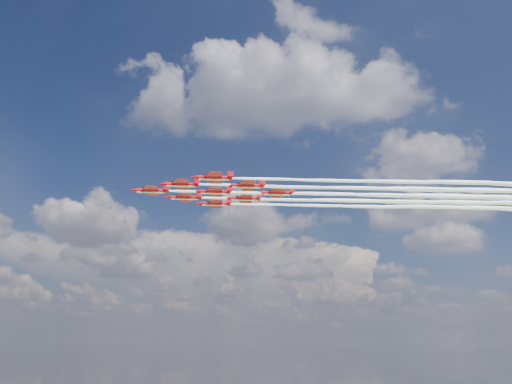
% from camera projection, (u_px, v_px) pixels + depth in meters
% --- Properties ---
extents(jet_lead, '(143.32, 42.83, 2.84)m').
position_uv_depth(jet_lead, '(393.00, 195.00, 146.18)').
color(jet_lead, red).
extents(jet_row2_port, '(143.32, 42.83, 2.84)m').
position_uv_depth(jet_row2_port, '(432.00, 189.00, 140.55)').
color(jet_row2_port, red).
extents(jet_row2_starb, '(143.32, 42.83, 2.84)m').
position_uv_depth(jet_row2_starb, '(415.00, 202.00, 152.95)').
color(jet_row2_starb, red).
extents(jet_row3_port, '(143.32, 42.83, 2.84)m').
position_uv_depth(jet_row3_port, '(474.00, 183.00, 134.91)').
color(jet_row3_port, red).
extents(jet_row3_centre, '(143.32, 42.83, 2.84)m').
position_uv_depth(jet_row3_centre, '(453.00, 196.00, 147.31)').
color(jet_row3_centre, red).
extents(jet_row3_starb, '(143.32, 42.83, 2.84)m').
position_uv_depth(jet_row3_starb, '(435.00, 208.00, 159.71)').
color(jet_row3_starb, red).
extents(jet_row4_port, '(143.32, 42.83, 2.84)m').
position_uv_depth(jet_row4_port, '(493.00, 191.00, 141.67)').
color(jet_row4_port, red).
extents(jet_row4_starb, '(143.32, 42.83, 2.84)m').
position_uv_depth(jet_row4_starb, '(472.00, 203.00, 154.08)').
color(jet_row4_starb, red).
extents(jet_tail, '(143.32, 42.83, 2.84)m').
position_uv_depth(jet_tail, '(511.00, 197.00, 148.44)').
color(jet_tail, red).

